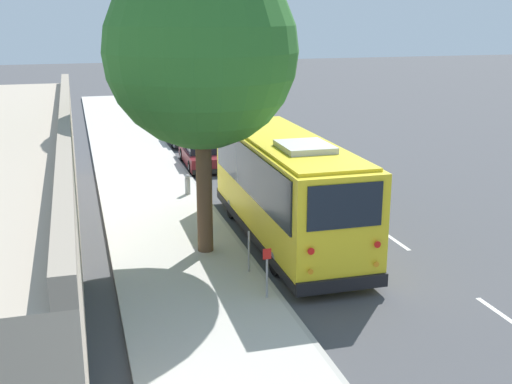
{
  "coord_description": "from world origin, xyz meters",
  "views": [
    {
      "loc": [
        -17.25,
        6.67,
        7.22
      ],
      "look_at": [
        2.91,
        0.91,
        1.3
      ],
      "focal_mm": 45.0,
      "sensor_mm": 36.0,
      "label": 1
    }
  ],
  "objects": [
    {
      "name": "sign_post_far",
      "position": [
        -1.08,
        2.26,
        0.76
      ],
      "size": [
        0.06,
        0.06,
        1.21
      ],
      "color": "gray",
      "rests_on": "sidewalk_slab"
    },
    {
      "name": "lane_stripe_ahead",
      "position": [
        6.72,
        -3.13,
        0.0
      ],
      "size": [
        2.4,
        0.14,
        0.01
      ],
      "primitive_type": "cube",
      "color": "silver",
      "rests_on": "ground"
    },
    {
      "name": "parked_sedan_silver",
      "position": [
        18.53,
        0.8,
        0.6
      ],
      "size": [
        4.56,
        1.73,
        1.29
      ],
      "rotation": [
        0.0,
        0.0,
        0.0
      ],
      "color": "#A8AAAF",
      "rests_on": "ground"
    },
    {
      "name": "parked_sedan_blue",
      "position": [
        24.21,
        0.62,
        0.6
      ],
      "size": [
        4.48,
        2.04,
        1.29
      ],
      "rotation": [
        0.0,
        0.0,
        -0.08
      ],
      "color": "navy",
      "rests_on": "ground"
    },
    {
      "name": "shuttle_bus",
      "position": [
        1.48,
        0.31,
        1.9
      ],
      "size": [
        9.57,
        2.76,
        3.54
      ],
      "rotation": [
        0.0,
        0.0,
        -0.01
      ],
      "color": "yellow",
      "rests_on": "ground"
    },
    {
      "name": "lane_stripe_mid",
      "position": [
        0.72,
        -3.13,
        0.0
      ],
      "size": [
        2.4,
        0.14,
        0.01
      ],
      "primitive_type": "cube",
      "color": "silver",
      "rests_on": "ground"
    },
    {
      "name": "ground_plane",
      "position": [
        0.0,
        0.0,
        0.0
      ],
      "size": [
        160.0,
        160.0,
        0.0
      ],
      "primitive_type": "plane",
      "color": "#474749"
    },
    {
      "name": "parked_sedan_black",
      "position": [
        30.7,
        0.64,
        0.61
      ],
      "size": [
        4.46,
        1.89,
        1.31
      ],
      "rotation": [
        0.0,
        0.0,
        -0.06
      ],
      "color": "black",
      "rests_on": "ground"
    },
    {
      "name": "lane_stripe_behind",
      "position": [
        -5.28,
        -3.13,
        0.0
      ],
      "size": [
        2.4,
        0.14,
        0.01
      ],
      "primitive_type": "cube",
      "color": "silver",
      "rests_on": "ground"
    },
    {
      "name": "sign_post_near",
      "position": [
        -2.82,
        2.26,
        0.84
      ],
      "size": [
        0.06,
        0.22,
        1.33
      ],
      "color": "gray",
      "rests_on": "sidewalk_slab"
    },
    {
      "name": "sidewalk_slab",
      "position": [
        0.0,
        3.96,
        0.07
      ],
      "size": [
        80.0,
        3.96,
        0.15
      ],
      "primitive_type": "cube",
      "color": "beige",
      "rests_on": "ground"
    },
    {
      "name": "street_tree",
      "position": [
        1.07,
        3.09,
        6.5
      ],
      "size": [
        5.54,
        5.54,
        9.58
      ],
      "color": "brown",
      "rests_on": "sidewalk_slab"
    },
    {
      "name": "fire_hydrant",
      "position": [
        7.3,
        2.51,
        0.55
      ],
      "size": [
        0.22,
        0.22,
        0.81
      ],
      "color": "#99999E",
      "rests_on": "sidewalk_slab"
    },
    {
      "name": "parked_sedan_maroon",
      "position": [
        12.49,
        0.89,
        0.59
      ],
      "size": [
        4.52,
        1.81,
        1.28
      ],
      "rotation": [
        0.0,
        0.0,
        -0.03
      ],
      "color": "maroon",
      "rests_on": "ground"
    },
    {
      "name": "curb_strip",
      "position": [
        0.0,
        1.91,
        0.07
      ],
      "size": [
        80.0,
        0.14,
        0.15
      ],
      "primitive_type": "cube",
      "color": "#AAA69D",
      "rests_on": "ground"
    }
  ]
}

